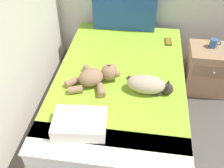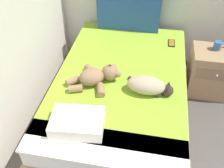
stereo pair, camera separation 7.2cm
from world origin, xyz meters
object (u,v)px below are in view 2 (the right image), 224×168
(teddy_bear, at_px, (97,76))
(throw_pillow, at_px, (78,122))
(nightstand, at_px, (212,72))
(bed, at_px, (121,94))
(patterned_cushion, at_px, (129,9))
(cat, at_px, (148,86))
(mug, at_px, (218,46))
(cell_phone, at_px, (172,43))

(teddy_bear, relative_size, throw_pillow, 1.25)
(nightstand, bearing_deg, throw_pillow, -134.22)
(bed, relative_size, patterned_cushion, 2.70)
(cat, xyz_separation_m, throw_pillow, (-0.50, -0.50, -0.02))
(throw_pillow, distance_m, mug, 1.72)
(cat, height_order, teddy_bear, teddy_bear)
(bed, xyz_separation_m, mug, (0.94, 0.57, 0.34))
(mug, bearing_deg, teddy_bear, -148.04)
(bed, relative_size, cat, 4.77)
(patterned_cushion, height_order, mug, patterned_cushion)
(bed, height_order, teddy_bear, teddy_bear)
(patterned_cushion, height_order, teddy_bear, patterned_cushion)
(mug, bearing_deg, patterned_cushion, 161.59)
(throw_pillow, xyz_separation_m, nightstand, (1.18, 1.22, -0.30))
(patterned_cushion, relative_size, nightstand, 1.35)
(teddy_bear, height_order, mug, teddy_bear)
(cell_phone, xyz_separation_m, nightstand, (0.49, -0.12, -0.25))
(bed, distance_m, throw_pillow, 0.80)
(cat, height_order, throw_pillow, cat)
(teddy_bear, xyz_separation_m, nightstand, (1.16, 0.67, -0.31))
(teddy_bear, bearing_deg, cat, -6.05)
(bed, distance_m, cat, 0.47)
(cell_phone, bearing_deg, teddy_bear, -130.41)
(teddy_bear, height_order, throw_pillow, teddy_bear)
(cat, bearing_deg, bed, 143.97)
(teddy_bear, bearing_deg, bed, 35.22)
(cell_phone, xyz_separation_m, throw_pillow, (-0.70, -1.34, 0.05))
(teddy_bear, xyz_separation_m, mug, (1.14, 0.71, 0.01))
(throw_pillow, bearing_deg, cat, 45.12)
(patterned_cushion, bearing_deg, mug, -18.41)
(throw_pillow, relative_size, mug, 3.33)
(patterned_cushion, bearing_deg, bed, -86.15)
(throw_pillow, distance_m, nightstand, 1.72)
(bed, height_order, throw_pillow, throw_pillow)
(bed, xyz_separation_m, cell_phone, (0.47, 0.65, 0.27))
(cat, height_order, nightstand, cat)
(patterned_cushion, relative_size, teddy_bear, 1.48)
(throw_pillow, bearing_deg, mug, 47.24)
(patterned_cushion, bearing_deg, nightstand, -20.55)
(nightstand, bearing_deg, cell_phone, 165.57)
(cat, distance_m, teddy_bear, 0.48)
(teddy_bear, distance_m, nightstand, 1.37)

